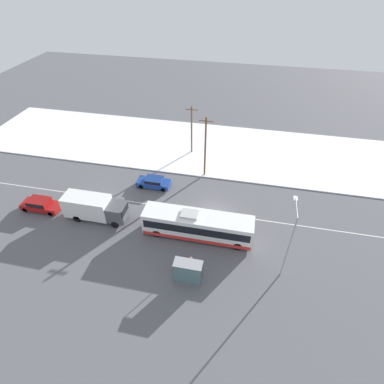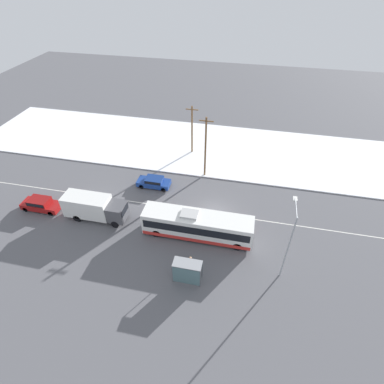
# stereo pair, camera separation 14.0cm
# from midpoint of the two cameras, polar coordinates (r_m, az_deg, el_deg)

# --- Properties ---
(ground_plane) EXTENTS (120.00, 120.00, 0.00)m
(ground_plane) POSITION_cam_midpoint_polar(r_m,az_deg,el_deg) (35.67, 4.23, -4.09)
(ground_plane) COLOR #56565B
(snow_lot) EXTENTS (80.00, 15.52, 0.12)m
(snow_lot) POSITION_cam_midpoint_polar(r_m,az_deg,el_deg) (47.30, 6.99, 7.98)
(snow_lot) COLOR white
(snow_lot) RESTS_ON ground_plane
(lane_marking_center) EXTENTS (60.00, 0.12, 0.00)m
(lane_marking_center) POSITION_cam_midpoint_polar(r_m,az_deg,el_deg) (35.67, 4.23, -4.09)
(lane_marking_center) COLOR silver
(lane_marking_center) RESTS_ON ground_plane
(city_bus) EXTENTS (11.70, 2.57, 3.12)m
(city_bus) POSITION_cam_midpoint_polar(r_m,az_deg,el_deg) (32.07, 1.15, -6.34)
(city_bus) COLOR white
(city_bus) RESTS_ON ground_plane
(box_truck) EXTENTS (7.16, 2.30, 2.96)m
(box_truck) POSITION_cam_midpoint_polar(r_m,az_deg,el_deg) (35.74, -18.07, -2.70)
(box_truck) COLOR silver
(box_truck) RESTS_ON ground_plane
(sedan_car) EXTENTS (4.29, 1.80, 1.35)m
(sedan_car) POSITION_cam_midpoint_polar(r_m,az_deg,el_deg) (39.37, -7.15, 1.95)
(sedan_car) COLOR navy
(sedan_car) RESTS_ON ground_plane
(parked_car_near_truck) EXTENTS (4.63, 1.80, 1.52)m
(parked_car_near_truck) POSITION_cam_midpoint_polar(r_m,az_deg,el_deg) (39.88, -26.78, -2.00)
(parked_car_near_truck) COLOR maroon
(parked_car_near_truck) RESTS_ON ground_plane
(pedestrian_at_stop) EXTENTS (0.66, 0.29, 1.84)m
(pedestrian_at_stop) POSITION_cam_midpoint_polar(r_m,az_deg,el_deg) (29.41, -0.18, -13.18)
(pedestrian_at_stop) COLOR #23232D
(pedestrian_at_stop) RESTS_ON ground_plane
(bus_shelter) EXTENTS (2.65, 1.20, 2.40)m
(bus_shelter) POSITION_cam_midpoint_polar(r_m,az_deg,el_deg) (28.15, -0.85, -14.75)
(bus_shelter) COLOR gray
(bus_shelter) RESTS_ON ground_plane
(streetlamp) EXTENTS (0.36, 2.98, 7.68)m
(streetlamp) POSITION_cam_midpoint_polar(r_m,az_deg,el_deg) (27.85, 18.28, -7.98)
(streetlamp) COLOR #9EA3A8
(streetlamp) RESTS_ON ground_plane
(utility_pole_roadside) EXTENTS (1.80, 0.24, 8.63)m
(utility_pole_roadside) POSITION_cam_midpoint_polar(r_m,az_deg,el_deg) (39.07, 2.69, 8.58)
(utility_pole_roadside) COLOR brown
(utility_pole_roadside) RESTS_ON ground_plane
(utility_pole_snowlot) EXTENTS (1.80, 0.24, 7.42)m
(utility_pole_snowlot) POSITION_cam_midpoint_polar(r_m,az_deg,el_deg) (44.59, 0.09, 11.88)
(utility_pole_snowlot) COLOR brown
(utility_pole_snowlot) RESTS_ON ground_plane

